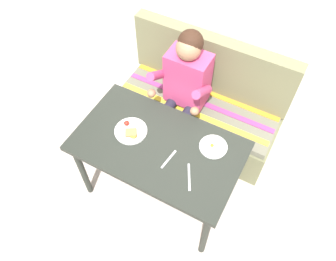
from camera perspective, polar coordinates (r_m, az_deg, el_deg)
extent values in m
plane|color=#BBADA2|center=(3.04, -1.37, -10.03)|extent=(8.00, 8.00, 0.00)
cube|color=#242823|center=(2.42, -1.70, -2.67)|extent=(1.20, 0.70, 0.04)
cylinder|color=#242823|center=(2.82, -14.17, -6.61)|extent=(0.05, 0.05, 0.69)
cylinder|color=#242823|center=(2.53, 6.27, -17.02)|extent=(0.05, 0.05, 0.69)
cylinder|color=#242823|center=(3.04, -7.72, 1.68)|extent=(0.05, 0.05, 0.69)
cylinder|color=#242823|center=(2.78, 11.31, -6.79)|extent=(0.05, 0.05, 0.69)
cube|color=#686949|center=(3.21, 4.86, 1.81)|extent=(1.44, 0.56, 0.40)
cube|color=#656454|center=(3.03, 5.16, 4.47)|extent=(1.40, 0.52, 0.06)
cube|color=#686949|center=(2.96, 7.45, 11.07)|extent=(1.44, 0.12, 0.54)
cube|color=yellow|center=(2.92, 4.03, 3.07)|extent=(1.38, 0.05, 0.01)
cube|color=#93387A|center=(3.01, 5.21, 4.88)|extent=(1.38, 0.05, 0.01)
cube|color=orange|center=(3.10, 6.33, 6.60)|extent=(1.38, 0.05, 0.01)
cube|color=#BB3B6B|center=(2.78, 3.32, 8.78)|extent=(0.34, 0.22, 0.48)
sphere|color=#9E7051|center=(2.54, 3.47, 13.66)|extent=(0.19, 0.19, 0.19)
sphere|color=#331E14|center=(2.54, 3.82, 14.55)|extent=(0.19, 0.19, 0.19)
cylinder|color=#BB3B6B|center=(2.70, -1.61, 9.34)|extent=(0.07, 0.29, 0.23)
cylinder|color=#BB3B6B|center=(2.59, 5.79, 6.47)|extent=(0.07, 0.29, 0.23)
sphere|color=#9E7051|center=(2.70, -2.82, 6.26)|extent=(0.07, 0.07, 0.07)
sphere|color=#9E7051|center=(2.59, 4.48, 3.27)|extent=(0.07, 0.07, 0.07)
cylinder|color=#232333|center=(2.88, 0.07, 3.89)|extent=(0.09, 0.34, 0.09)
cylinder|color=#232333|center=(3.00, -1.49, -1.50)|extent=(0.08, 0.08, 0.52)
cube|color=black|center=(3.17, -1.93, -4.69)|extent=(0.09, 0.20, 0.05)
cylinder|color=#232333|center=(2.83, 3.10, 2.62)|extent=(0.09, 0.34, 0.09)
cylinder|color=#232333|center=(2.95, 1.39, -2.80)|extent=(0.08, 0.08, 0.52)
cube|color=black|center=(3.12, 0.79, -5.96)|extent=(0.09, 0.20, 0.05)
cylinder|color=white|center=(2.47, -6.26, -0.08)|extent=(0.24, 0.24, 0.02)
cube|color=olive|center=(2.44, -6.26, -0.37)|extent=(0.10, 0.10, 0.02)
sphere|color=red|center=(2.49, -6.99, 1.23)|extent=(0.04, 0.04, 0.04)
ellipsoid|color=#CC6623|center=(2.43, -5.91, -0.82)|extent=(0.06, 0.05, 0.02)
cylinder|color=white|center=(2.40, 7.62, -2.73)|extent=(0.20, 0.20, 0.01)
ellipsoid|color=white|center=(2.39, 7.65, -2.57)|extent=(0.09, 0.08, 0.01)
sphere|color=yellow|center=(2.38, 7.42, -2.49)|extent=(0.03, 0.03, 0.03)
cube|color=silver|center=(2.33, 0.12, -4.85)|extent=(0.03, 0.17, 0.00)
cube|color=silver|center=(2.27, 3.57, -7.80)|extent=(0.11, 0.18, 0.00)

